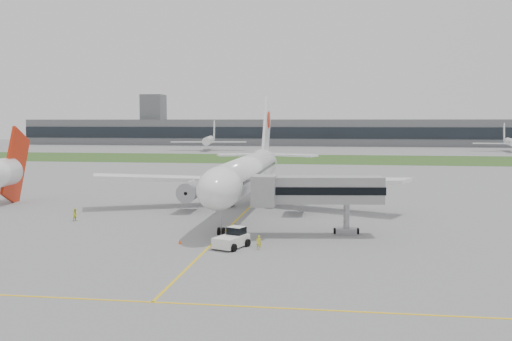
# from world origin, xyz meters

# --- Properties ---
(ground) EXTENTS (600.00, 600.00, 0.00)m
(ground) POSITION_xyz_m (0.00, 0.00, 0.00)
(ground) COLOR gray
(ground) RESTS_ON ground
(apron_markings) EXTENTS (70.00, 70.00, 0.04)m
(apron_markings) POSITION_xyz_m (0.00, -5.00, 0.00)
(apron_markings) COLOR yellow
(apron_markings) RESTS_ON ground
(grass_strip) EXTENTS (600.00, 50.00, 0.02)m
(grass_strip) POSITION_xyz_m (0.00, 120.00, 0.01)
(grass_strip) COLOR #34521E
(grass_strip) RESTS_ON ground
(terminal_building) EXTENTS (320.00, 22.30, 14.00)m
(terminal_building) POSITION_xyz_m (0.00, 229.87, 7.00)
(terminal_building) COLOR slate
(terminal_building) RESTS_ON ground
(control_tower) EXTENTS (12.00, 12.00, 56.00)m
(control_tower) POSITION_xyz_m (-90.00, 232.00, 0.00)
(control_tower) COLOR slate
(control_tower) RESTS_ON ground
(airliner) EXTENTS (48.13, 53.95, 17.88)m
(airliner) POSITION_xyz_m (0.00, 4.87, 5.66)
(airliner) COLOR white
(airliner) RESTS_ON ground
(pushback_tug) EXTENTS (3.87, 4.61, 2.07)m
(pushback_tug) POSITION_xyz_m (2.48, -21.12, 0.95)
(pushback_tug) COLOR white
(pushback_tug) RESTS_ON ground
(jet_bridge) EXTENTS (15.20, 6.05, 7.06)m
(jet_bridge) POSITION_xyz_m (10.61, -13.31, 5.22)
(jet_bridge) COLOR #98999B
(jet_bridge) RESTS_ON ground
(safety_cone_left) EXTENTS (0.36, 0.36, 0.50)m
(safety_cone_left) POSITION_xyz_m (-3.48, -20.36, 0.25)
(safety_cone_left) COLOR #F14F0C
(safety_cone_left) RESTS_ON ground
(safety_cone_right) EXTENTS (0.43, 0.43, 0.59)m
(safety_cone_right) POSITION_xyz_m (0.50, -17.52, 0.29)
(safety_cone_right) COLOR #F14F0C
(safety_cone_right) RESTS_ON ground
(ground_crew_near) EXTENTS (0.58, 0.41, 1.52)m
(ground_crew_near) POSITION_xyz_m (5.37, -21.80, 0.76)
(ground_crew_near) COLOR yellow
(ground_crew_near) RESTS_ON ground
(ground_crew_far) EXTENTS (0.94, 1.02, 1.69)m
(ground_crew_far) POSITION_xyz_m (-21.11, -8.60, 0.84)
(ground_crew_far) COLOR yellow
(ground_crew_far) RESTS_ON ground
(distant_aircraft_left) EXTENTS (38.08, 34.73, 12.98)m
(distant_aircraft_left) POSITION_xyz_m (-44.38, 172.06, 0.00)
(distant_aircraft_left) COLOR white
(distant_aircraft_left) RESTS_ON ground
(distant_aircraft_right) EXTENTS (35.06, 32.10, 11.80)m
(distant_aircraft_right) POSITION_xyz_m (87.44, 180.19, 0.00)
(distant_aircraft_right) COLOR white
(distant_aircraft_right) RESTS_ON ground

